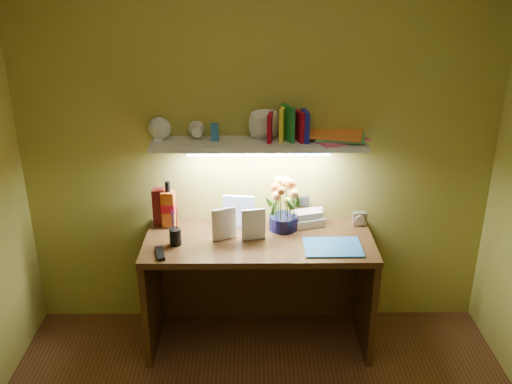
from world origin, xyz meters
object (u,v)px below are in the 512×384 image
desk_clock (359,219)px  whisky_bottle (169,204)px  flower_bouquet (283,206)px  telephone (307,217)px  desk (259,291)px

desk_clock → whisky_bottle: 1.22m
flower_bouquet → whisky_bottle: size_ratio=1.04×
flower_bouquet → telephone: bearing=20.7°
flower_bouquet → telephone: (0.16, 0.06, -0.10)m
desk_clock → whisky_bottle: size_ratio=0.29×
flower_bouquet → desk_clock: bearing=6.0°
desk_clock → desk: bearing=-169.0°
telephone → flower_bouquet: bearing=-175.4°
desk_clock → telephone: bearing=173.4°
telephone → desk_clock: (0.33, -0.01, -0.01)m
flower_bouquet → desk_clock: flower_bouquet is taller
flower_bouquet → telephone: 0.20m
telephone → whisky_bottle: whisky_bottle is taller
desk_clock → whisky_bottle: bearing=174.9°
desk_clock → flower_bouquet: bearing=-179.2°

